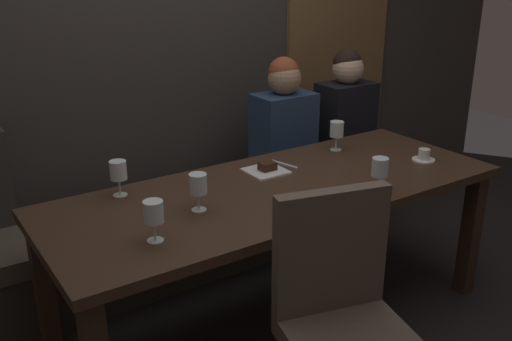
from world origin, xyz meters
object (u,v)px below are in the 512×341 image
dining_table (278,203)px  espresso_cup (424,156)px  diner_bearded (346,110)px  wine_glass_far_right (380,168)px  wine_glass_end_left (198,186)px  wine_glass_near_left (337,130)px  chair_near_side (342,309)px  fork_on_table (284,164)px  wine_glass_near_right (118,172)px  diner_redhead (284,122)px  banquette_bench (208,229)px  wine_glass_center_front (153,213)px

dining_table → espresso_cup: size_ratio=18.33×
diner_bearded → wine_glass_far_right: size_ratio=4.61×
diner_bearded → wine_glass_end_left: bearing=-153.8°
diner_bearded → wine_glass_near_left: bearing=-136.6°
wine_glass_end_left → chair_near_side: bearing=-73.6°
chair_near_side → espresso_cup: (1.09, 0.59, 0.21)m
dining_table → diner_bearded: diner_bearded is taller
wine_glass_near_left → wine_glass_far_right: same height
wine_glass_near_left → fork_on_table: (-0.38, -0.03, -0.11)m
dining_table → diner_bearded: (1.05, 0.70, 0.15)m
fork_on_table → wine_glass_near_right: bearing=160.0°
diner_redhead → diner_bearded: bearing=0.9°
banquette_bench → dining_table: bearing=-90.0°
banquette_bench → wine_glass_near_right: bearing=-149.3°
chair_near_side → espresso_cup: 1.25m
espresso_cup → wine_glass_far_right: bearing=-160.9°
espresso_cup → fork_on_table: espresso_cup is taller
chair_near_side → diner_redhead: size_ratio=1.30×
diner_redhead → fork_on_table: size_ratio=4.42×
diner_redhead → wine_glass_near_right: 1.26m
espresso_cup → wine_glass_near_right: bearing=163.7°
wine_glass_far_right → fork_on_table: size_ratio=0.96×
chair_near_side → fork_on_table: (0.43, 0.95, 0.18)m
wine_glass_end_left → banquette_bench: bearing=59.0°
dining_table → chair_near_side: chair_near_side is taller
dining_table → banquette_bench: bearing=90.0°
wine_glass_far_right → fork_on_table: 0.56m
chair_near_side → fork_on_table: chair_near_side is taller
banquette_bench → wine_glass_center_front: size_ratio=15.24×
wine_glass_end_left → fork_on_table: 0.70m
diner_redhead → wine_glass_near_left: (0.04, -0.43, 0.05)m
wine_glass_center_front → wine_glass_end_left: bearing=29.9°
diner_redhead → espresso_cup: bearing=-69.4°
dining_table → wine_glass_near_right: size_ratio=13.41×
banquette_bench → diner_redhead: (0.54, -0.01, 0.58)m
wine_glass_near_left → wine_glass_center_front: (-1.29, -0.45, 0.00)m
dining_table → wine_glass_end_left: wine_glass_end_left is taller
chair_near_side → diner_redhead: (0.77, 1.42, 0.25)m
banquette_bench → wine_glass_center_front: (-0.71, -0.89, 0.63)m
wine_glass_end_left → fork_on_table: (0.64, 0.26, -0.11)m
wine_glass_end_left → fork_on_table: size_ratio=0.96×
chair_near_side → wine_glass_near_left: bearing=50.3°
wine_glass_center_front → diner_bearded: bearing=26.8°
fork_on_table → wine_glass_center_front: bearing=-170.0°
wine_glass_near_right → espresso_cup: wine_glass_near_right is taller
fork_on_table → wine_glass_far_right: bearing=-89.7°
diner_bearded → wine_glass_near_right: 1.75m
diner_redhead → wine_glass_center_front: bearing=-144.8°
diner_bearded → wine_glass_near_right: diner_bearded is taller
dining_table → diner_redhead: (0.54, 0.69, 0.15)m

